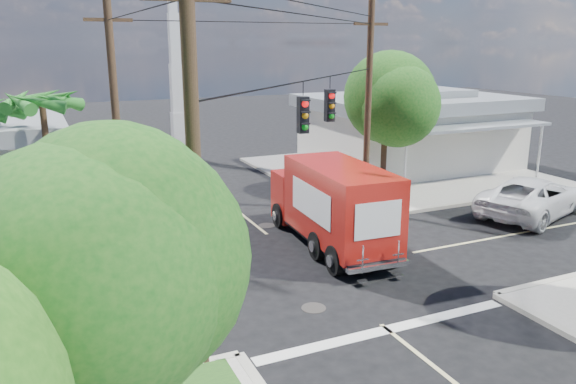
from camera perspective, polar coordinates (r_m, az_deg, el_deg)
ground at (r=18.62m, az=2.57°, el=-8.01°), size 120.00×120.00×0.00m
sidewalk_ne at (r=32.94m, az=10.92°, el=2.05°), size 14.12×14.12×0.14m
road_markings at (r=17.44m, az=4.79°, el=-9.69°), size 32.00×32.00×0.01m
building_ne at (r=34.34m, az=12.29°, el=6.32°), size 11.80×10.20×4.50m
radio_tower at (r=36.27m, az=-11.35°, el=12.09°), size 0.80×0.80×17.00m
tree_sw_front at (r=8.30m, az=-17.09°, el=-6.35°), size 3.88×3.78×6.03m
tree_ne_front at (r=26.78m, az=10.02°, el=9.37°), size 4.21×4.14×6.66m
tree_ne_back at (r=30.12m, az=11.74°, el=8.77°), size 3.77×3.66×5.82m
palm_nw_front at (r=22.87m, az=-23.70°, el=8.14°), size 3.01×3.08×5.59m
utility_poles at (r=18.17m, az=-4.06°, el=6.73°), size 12.00×10.68×9.00m
vending_boxes at (r=26.63m, az=9.04°, el=0.46°), size 1.90×0.50×1.10m
delivery_truck at (r=20.37m, az=4.49°, el=-1.25°), size 2.71×7.38×3.14m
parked_car at (r=26.36m, az=23.62°, el=-0.43°), size 6.66×4.67×1.69m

